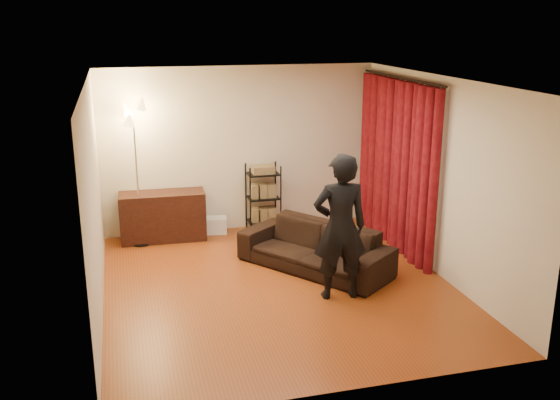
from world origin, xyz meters
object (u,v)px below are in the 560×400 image
object	(u,v)px
storage_boxes	(217,225)
floor_lamp	(137,175)
wire_shelf	(263,198)
person	(340,227)
sofa	(315,248)
media_cabinet	(163,216)

from	to	relation	value
storage_boxes	floor_lamp	distance (m)	1.59
wire_shelf	storage_boxes	bearing A→B (deg)	-159.07
person	floor_lamp	xyz separation A→B (m)	(-2.35, 2.61, 0.17)
sofa	storage_boxes	distance (m)	2.17
media_cabinet	wire_shelf	size ratio (longest dim) A/B	1.19
media_cabinet	wire_shelf	bearing A→B (deg)	3.82
media_cabinet	storage_boxes	size ratio (longest dim) A/B	4.08
floor_lamp	storage_boxes	bearing A→B (deg)	9.06
person	media_cabinet	size ratio (longest dim) A/B	1.40
person	wire_shelf	size ratio (longest dim) A/B	1.67
sofa	person	xyz separation A→B (m)	(0.02, -0.94, 0.62)
sofa	person	bearing A→B (deg)	-36.14
sofa	media_cabinet	xyz separation A→B (m)	(-1.97, 1.78, 0.07)
sofa	wire_shelf	distance (m)	1.87
person	media_cabinet	bearing A→B (deg)	-48.91
floor_lamp	sofa	bearing A→B (deg)	-35.58
storage_boxes	floor_lamp	world-z (taller)	floor_lamp
sofa	media_cabinet	bearing A→B (deg)	-169.24
person	wire_shelf	distance (m)	2.82
media_cabinet	storage_boxes	bearing A→B (deg)	7.65
media_cabinet	floor_lamp	bearing A→B (deg)	-160.75
sofa	media_cabinet	size ratio (longest dim) A/B	1.64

